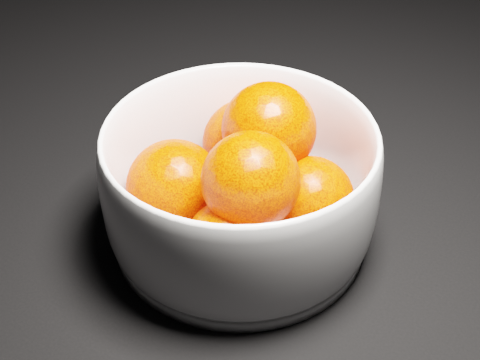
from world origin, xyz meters
The scene contains 2 objects.
bowl centered at (-0.25, 0.25, 0.05)m, with size 0.21×0.21×0.10m.
orange_pile centered at (-0.25, 0.25, 0.06)m, with size 0.16×0.18×0.11m.
Camera 1 is at (-0.04, -0.08, 0.37)m, focal length 50.00 mm.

